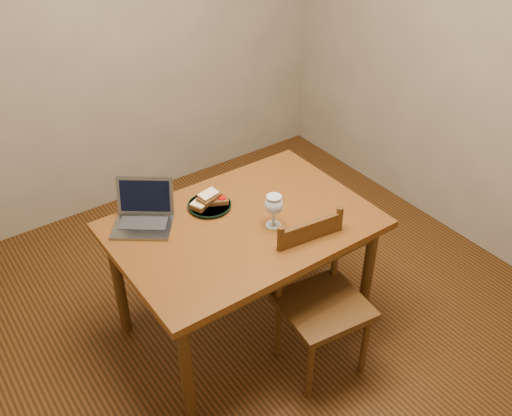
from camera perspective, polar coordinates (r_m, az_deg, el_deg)
floor at (r=3.44m, az=0.28°, el=-10.66°), size 3.20×3.20×0.02m
back_wall at (r=3.99m, az=-13.95°, el=17.37°), size 3.20×0.02×2.60m
right_wall at (r=3.76m, az=21.41°, el=14.96°), size 0.02×3.20×2.60m
table at (r=2.94m, az=-1.29°, el=-2.78°), size 1.30×0.90×0.74m
chair at (r=2.88m, az=6.56°, el=-8.64°), size 0.46×0.44×0.44m
plate at (r=3.00m, az=-4.66°, el=0.23°), size 0.23×0.23×0.02m
sandwich_cheese at (r=2.97m, az=-5.42°, el=0.53°), size 0.14×0.11×0.04m
sandwich_tomato at (r=2.99m, az=-3.86°, el=0.83°), size 0.13×0.11×0.03m
sandwich_top at (r=2.97m, az=-4.76°, el=1.14°), size 0.14×0.10×0.04m
milk_glass at (r=2.81m, az=1.78°, el=-0.31°), size 0.09×0.09×0.18m
laptop at (r=2.92m, az=-11.17°, el=-0.39°), size 0.39×0.38×0.21m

